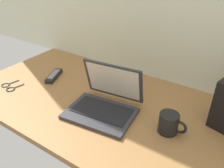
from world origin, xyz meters
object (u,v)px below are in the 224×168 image
at_px(remote_control_near, 54,76).
at_px(eyeglasses, 9,87).
at_px(coffee_mug, 169,123).
at_px(laptop, 105,102).

xyz_separation_m(remote_control_near, eyeglasses, (-0.13, -0.22, -0.01)).
relative_size(coffee_mug, remote_control_near, 0.72).
bearing_deg(laptop, coffee_mug, 3.94).
bearing_deg(coffee_mug, laptop, -176.06).
bearing_deg(eyeglasses, coffee_mug, 9.63).
xyz_separation_m(laptop, remote_control_near, (-0.44, 0.09, -0.03)).
distance_m(laptop, eyeglasses, 0.59).
distance_m(laptop, coffee_mug, 0.31).
xyz_separation_m(coffee_mug, eyeglasses, (-0.88, -0.15, -0.04)).
height_order(laptop, coffee_mug, laptop).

